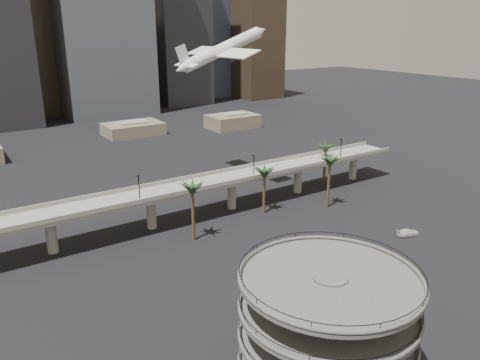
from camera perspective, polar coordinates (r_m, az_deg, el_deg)
ground at (r=77.17m, az=15.27°, el=-17.80°), size 700.00×700.00×0.00m
parking_ramp at (r=61.34m, az=10.56°, el=-16.65°), size 22.20×22.20×17.35m
overpass at (r=112.53m, az=-5.74°, el=-1.13°), size 130.00×9.30×14.70m
palm_trees at (r=116.65m, az=5.31°, el=1.64°), size 54.40×18.40×14.00m
low_buildings at (r=194.35m, az=-16.23°, el=5.20°), size 135.00×27.50×6.80m
skyline at (r=264.05m, az=-20.69°, el=17.79°), size 269.00×86.00×128.81m
airborne_jet at (r=132.12m, az=-2.13°, el=15.59°), size 30.99×27.74×13.23m
car_a at (r=87.93m, az=9.39°, el=-11.92°), size 4.59×2.49×1.48m
car_b at (r=94.00m, az=8.30°, el=-9.72°), size 4.86×2.26×1.54m
car_c at (r=111.34m, az=19.80°, el=-6.05°), size 5.60×3.40×1.52m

